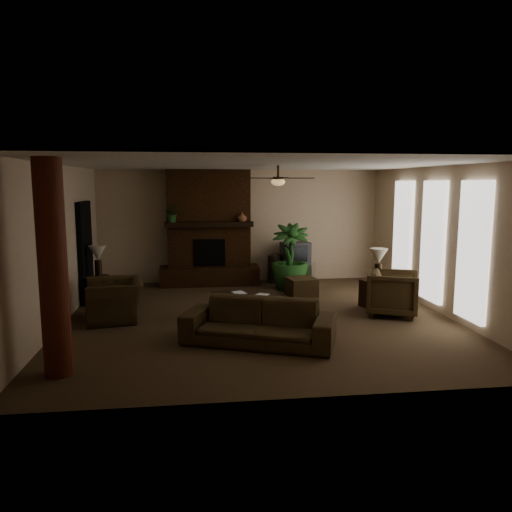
{
  "coord_description": "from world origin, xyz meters",
  "views": [
    {
      "loc": [
        -1.17,
        -8.8,
        2.48
      ],
      "look_at": [
        0.0,
        0.4,
        1.1
      ],
      "focal_mm": 34.52,
      "sensor_mm": 36.0,
      "label": 1
    }
  ],
  "objects": [
    {
      "name": "floor_plant",
      "position": [
        1.05,
        2.36,
        0.43
      ],
      "size": [
        1.09,
        1.66,
        0.86
      ],
      "primitive_type": "imported",
      "rotation": [
        0.0,
        0.0,
        -0.16
      ],
      "color": "#285723",
      "rests_on": "ground"
    },
    {
      "name": "lamp_left",
      "position": [
        -3.15,
        1.58,
        1.0
      ],
      "size": [
        0.42,
        0.42,
        0.65
      ],
      "color": "black",
      "rests_on": "side_table_left"
    },
    {
      "name": "tv",
      "position": [
        1.34,
        3.12,
        0.76
      ],
      "size": [
        0.74,
        0.65,
        0.52
      ],
      "color": "#373739",
      "rests_on": "tv_stand"
    },
    {
      "name": "tv_stand",
      "position": [
        1.38,
        3.14,
        0.25
      ],
      "size": [
        0.98,
        0.79,
        0.5
      ],
      "primitive_type": "cube",
      "rotation": [
        0.0,
        0.0,
        -0.39
      ],
      "color": "silver",
      "rests_on": "ground"
    },
    {
      "name": "lamp_right",
      "position": [
        2.45,
        0.42,
        1.0
      ],
      "size": [
        0.42,
        0.42,
        0.65
      ],
      "color": "black",
      "rests_on": "side_table_right"
    },
    {
      "name": "ceiling_fan",
      "position": [
        0.4,
        0.3,
        2.53
      ],
      "size": [
        1.35,
        1.35,
        0.37
      ],
      "color": "black",
      "rests_on": "ceiling"
    },
    {
      "name": "fireplace",
      "position": [
        -0.8,
        3.22,
        1.16
      ],
      "size": [
        2.4,
        0.7,
        2.8
      ],
      "color": "#472813",
      "rests_on": "ground"
    },
    {
      "name": "armchair_right",
      "position": [
        2.54,
        -0.14,
        0.46
      ],
      "size": [
        1.13,
        1.16,
        0.93
      ],
      "primitive_type": "imported",
      "rotation": [
        0.0,
        0.0,
        1.17
      ],
      "color": "#41311B",
      "rests_on": "ground"
    },
    {
      "name": "coffee_table",
      "position": [
        -0.26,
        0.08,
        0.37
      ],
      "size": [
        1.2,
        0.7,
        0.43
      ],
      "color": "black",
      "rests_on": "ground"
    },
    {
      "name": "side_table_left",
      "position": [
        -3.15,
        1.54,
        0.28
      ],
      "size": [
        0.65,
        0.65,
        0.55
      ],
      "primitive_type": "cube",
      "rotation": [
        0.0,
        0.0,
        0.39
      ],
      "color": "black",
      "rests_on": "ground"
    },
    {
      "name": "mantel_vase",
      "position": [
        -0.01,
        2.92,
        1.67
      ],
      "size": [
        0.23,
        0.24,
        0.22
      ],
      "primitive_type": "imported",
      "rotation": [
        0.0,
        0.0,
        0.06
      ],
      "color": "#91593A",
      "rests_on": "fireplace"
    },
    {
      "name": "doorway",
      "position": [
        -3.44,
        1.8,
        1.05
      ],
      "size": [
        0.1,
        1.0,
        2.1
      ],
      "primitive_type": "cube",
      "color": "black",
      "rests_on": "ground"
    },
    {
      "name": "ottoman",
      "position": [
        1.17,
        1.67,
        0.2
      ],
      "size": [
        0.69,
        0.69,
        0.4
      ],
      "primitive_type": "cube",
      "rotation": [
        0.0,
        0.0,
        0.17
      ],
      "color": "#41311B",
      "rests_on": "ground"
    },
    {
      "name": "windows",
      "position": [
        3.45,
        0.2,
        1.35
      ],
      "size": [
        0.08,
        3.65,
        2.35
      ],
      "color": "white",
      "rests_on": "ground"
    },
    {
      "name": "sofa",
      "position": [
        -0.2,
        -1.47,
        0.46
      ],
      "size": [
        2.42,
        1.49,
        0.91
      ],
      "primitive_type": "imported",
      "rotation": [
        0.0,
        0.0,
        -0.38
      ],
      "color": "#41311B",
      "rests_on": "ground"
    },
    {
      "name": "floor_vase",
      "position": [
        0.82,
        3.15,
        0.43
      ],
      "size": [
        0.34,
        0.34,
        0.77
      ],
      "color": "#30261B",
      "rests_on": "ground"
    },
    {
      "name": "log_column",
      "position": [
        -2.95,
        -2.4,
        1.4
      ],
      "size": [
        0.36,
        0.36,
        2.8
      ],
      "primitive_type": "cylinder",
      "color": "#5E2617",
      "rests_on": "ground"
    },
    {
      "name": "mantel_plant",
      "position": [
        -1.66,
        2.94,
        1.72
      ],
      "size": [
        0.4,
        0.44,
        0.33
      ],
      "primitive_type": "imported",
      "rotation": [
        0.0,
        0.0,
        -0.04
      ],
      "color": "#285723",
      "rests_on": "fireplace"
    },
    {
      "name": "side_table_right",
      "position": [
        2.44,
        0.46,
        0.28
      ],
      "size": [
        0.63,
        0.63,
        0.55
      ],
      "primitive_type": "cube",
      "rotation": [
        0.0,
        0.0,
        0.3
      ],
      "color": "black",
      "rests_on": "ground"
    },
    {
      "name": "room_shell",
      "position": [
        0.0,
        0.0,
        1.4
      ],
      "size": [
        7.0,
        7.0,
        7.0
      ],
      "color": "brown",
      "rests_on": "ground"
    },
    {
      "name": "book_a",
      "position": [
        -0.45,
        0.11,
        0.57
      ],
      "size": [
        0.21,
        0.1,
        0.29
      ],
      "primitive_type": "imported",
      "rotation": [
        0.0,
        0.0,
        0.34
      ],
      "color": "#999999",
      "rests_on": "coffee_table"
    },
    {
      "name": "book_b",
      "position": [
        -0.06,
        -0.02,
        0.58
      ],
      "size": [
        0.19,
        0.14,
        0.29
      ],
      "primitive_type": "imported",
      "rotation": [
        0.0,
        0.0,
        -0.63
      ],
      "color": "#999999",
      "rests_on": "coffee_table"
    },
    {
      "name": "armchair_left",
      "position": [
        -2.63,
        0.21,
        0.49
      ],
      "size": [
        0.91,
        1.23,
        0.98
      ],
      "primitive_type": "imported",
      "rotation": [
        0.0,
        0.0,
        -1.4
      ],
      "color": "#41311B",
      "rests_on": "ground"
    }
  ]
}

